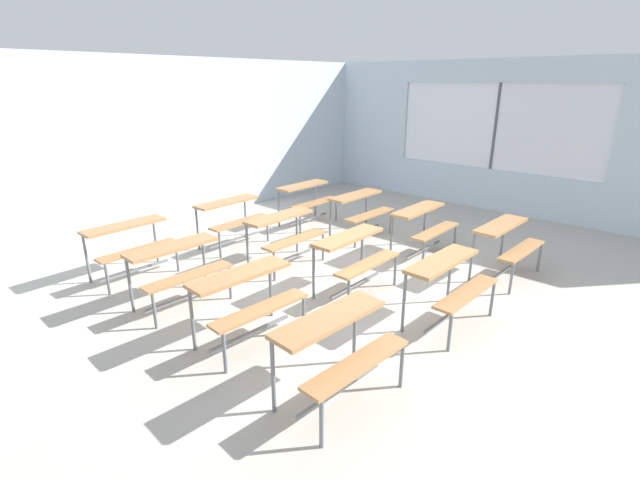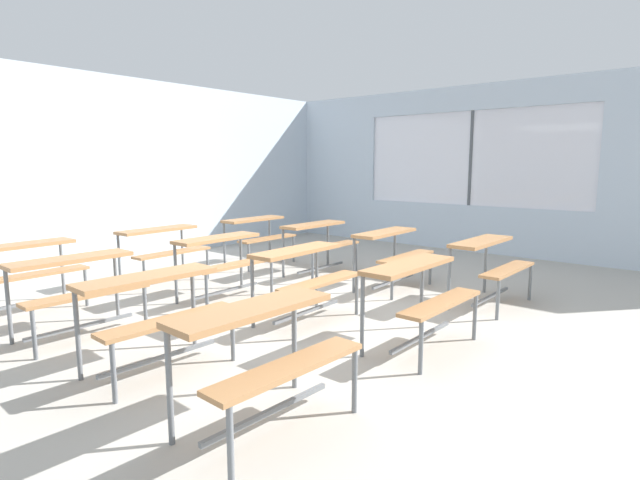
% 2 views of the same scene
% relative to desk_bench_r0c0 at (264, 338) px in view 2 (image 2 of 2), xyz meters
% --- Properties ---
extents(ground, '(10.00, 9.00, 0.05)m').
position_rel_desk_bench_r0c0_xyz_m(ground, '(1.81, 1.20, -0.59)').
color(ground, '#ADA89E').
extents(wall_back, '(10.00, 0.12, 3.00)m').
position_rel_desk_bench_r0c0_xyz_m(wall_back, '(1.81, 5.70, 0.94)').
color(wall_back, silver).
rests_on(wall_back, ground).
extents(wall_right, '(0.12, 9.00, 3.00)m').
position_rel_desk_bench_r0c0_xyz_m(wall_right, '(6.81, 1.06, 0.88)').
color(wall_right, silver).
rests_on(wall_right, ground).
extents(desk_bench_r0c0, '(1.12, 0.63, 0.74)m').
position_rel_desk_bench_r0c0_xyz_m(desk_bench_r0c0, '(0.00, 0.00, 0.00)').
color(desk_bench_r0c0, '#A87547').
rests_on(desk_bench_r0c0, ground).
extents(desk_bench_r0c1, '(1.10, 0.60, 0.74)m').
position_rel_desk_bench_r0c0_xyz_m(desk_bench_r0c1, '(1.80, -0.06, 0.00)').
color(desk_bench_r0c1, '#A87547').
rests_on(desk_bench_r0c1, ground).
extents(desk_bench_r0c2, '(1.11, 0.60, 0.74)m').
position_rel_desk_bench_r0c0_xyz_m(desk_bench_r0c2, '(3.52, -0.01, 0.00)').
color(desk_bench_r0c2, '#A87547').
rests_on(desk_bench_r0c2, ground).
extents(desk_bench_r1c0, '(1.12, 0.63, 0.74)m').
position_rel_desk_bench_r0c0_xyz_m(desk_bench_r1c0, '(0.06, 1.27, 0.00)').
color(desk_bench_r1c0, '#A87547').
rests_on(desk_bench_r1c0, ground).
extents(desk_bench_r1c1, '(1.12, 0.62, 0.74)m').
position_rel_desk_bench_r0c0_xyz_m(desk_bench_r1c1, '(1.73, 1.21, 0.00)').
color(desk_bench_r1c1, '#A87547').
rests_on(desk_bench_r1c1, ground).
extents(desk_bench_r1c2, '(1.11, 0.62, 0.74)m').
position_rel_desk_bench_r0c0_xyz_m(desk_bench_r1c2, '(3.46, 1.26, 0.00)').
color(desk_bench_r1c2, '#A87547').
rests_on(desk_bench_r1c2, ground).
extents(desk_bench_r2c0, '(1.11, 0.60, 0.74)m').
position_rel_desk_bench_r0c0_xyz_m(desk_bench_r2c0, '(0.01, 2.52, 0.00)').
color(desk_bench_r2c0, '#A87547').
rests_on(desk_bench_r2c0, ground).
extents(desk_bench_r2c1, '(1.11, 0.61, 0.74)m').
position_rel_desk_bench_r0c0_xyz_m(desk_bench_r2c1, '(1.74, 2.52, 0.00)').
color(desk_bench_r2c1, '#A87547').
rests_on(desk_bench_r2c1, ground).
extents(desk_bench_r2c2, '(1.10, 0.59, 0.74)m').
position_rel_desk_bench_r0c0_xyz_m(desk_bench_r2c2, '(3.51, 2.52, 0.00)').
color(desk_bench_r2c2, '#A87547').
rests_on(desk_bench_r2c2, ground).
extents(desk_bench_r3c0, '(1.12, 0.62, 0.74)m').
position_rel_desk_bench_r0c0_xyz_m(desk_bench_r3c0, '(0.01, 3.76, 0.00)').
color(desk_bench_r3c0, '#A87547').
rests_on(desk_bench_r3c0, ground).
extents(desk_bench_r3c1, '(1.13, 0.64, 0.74)m').
position_rel_desk_bench_r0c0_xyz_m(desk_bench_r3c1, '(1.73, 3.78, 0.00)').
color(desk_bench_r3c1, '#A87547').
rests_on(desk_bench_r3c1, ground).
extents(desk_bench_r3c2, '(1.11, 0.61, 0.74)m').
position_rel_desk_bench_r0c0_xyz_m(desk_bench_r3c2, '(3.44, 3.74, 0.00)').
color(desk_bench_r3c2, '#A87547').
rests_on(desk_bench_r3c2, ground).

